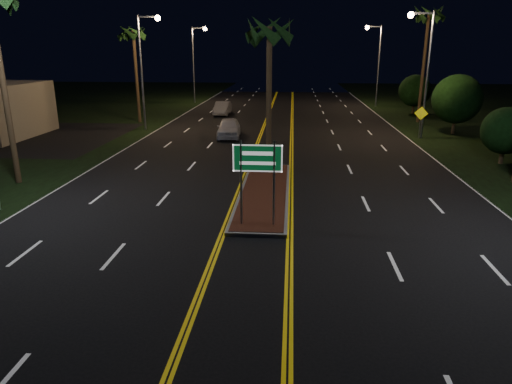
# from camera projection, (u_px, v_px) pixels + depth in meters

# --- Properties ---
(ground) EXTENTS (120.00, 120.00, 0.00)m
(ground) POSITION_uv_depth(u_px,v_px,m) (251.00, 261.00, 14.51)
(ground) COLOR black
(ground) RESTS_ON ground
(median_island) EXTENTS (2.25, 10.25, 0.17)m
(median_island) POSITION_uv_depth(u_px,v_px,m) (264.00, 193.00, 21.15)
(median_island) COLOR gray
(median_island) RESTS_ON ground
(highway_sign) EXTENTS (1.80, 0.08, 3.20)m
(highway_sign) POSITION_uv_depth(u_px,v_px,m) (258.00, 166.00, 16.45)
(highway_sign) COLOR gray
(highway_sign) RESTS_ON ground
(streetlight_left_mid) EXTENTS (1.91, 0.44, 9.00)m
(streetlight_left_mid) POSITION_uv_depth(u_px,v_px,m) (145.00, 59.00, 36.44)
(streetlight_left_mid) COLOR gray
(streetlight_left_mid) RESTS_ON ground
(streetlight_left_far) EXTENTS (1.91, 0.44, 9.00)m
(streetlight_left_far) POSITION_uv_depth(u_px,v_px,m) (196.00, 56.00, 55.46)
(streetlight_left_far) COLOR gray
(streetlight_left_far) RESTS_ON ground
(streetlight_right_mid) EXTENTS (1.91, 0.44, 9.00)m
(streetlight_right_mid) POSITION_uv_depth(u_px,v_px,m) (424.00, 60.00, 32.95)
(streetlight_right_mid) COLOR gray
(streetlight_right_mid) RESTS_ON ground
(streetlight_right_far) EXTENTS (1.91, 0.44, 9.00)m
(streetlight_right_far) POSITION_uv_depth(u_px,v_px,m) (376.00, 56.00, 51.97)
(streetlight_right_far) COLOR gray
(streetlight_right_far) RESTS_ON ground
(palm_median) EXTENTS (2.40, 2.40, 8.30)m
(palm_median) POSITION_uv_depth(u_px,v_px,m) (269.00, 31.00, 22.32)
(palm_median) COLOR #382819
(palm_median) RESTS_ON ground
(palm_left_far) EXTENTS (2.40, 2.40, 8.80)m
(palm_left_far) POSITION_uv_depth(u_px,v_px,m) (133.00, 33.00, 39.78)
(palm_left_far) COLOR #382819
(palm_left_far) RESTS_ON ground
(palm_right_far) EXTENTS (2.40, 2.40, 10.30)m
(palm_right_far) POSITION_uv_depth(u_px,v_px,m) (429.00, 16.00, 39.35)
(palm_right_far) COLOR #382819
(palm_right_far) RESTS_ON ground
(shrub_near) EXTENTS (2.70, 2.70, 3.30)m
(shrub_near) POSITION_uv_depth(u_px,v_px,m) (506.00, 131.00, 26.24)
(shrub_near) COLOR #382819
(shrub_near) RESTS_ON ground
(shrub_mid) EXTENTS (3.78, 3.78, 4.62)m
(shrub_mid) POSITION_uv_depth(u_px,v_px,m) (457.00, 99.00, 35.48)
(shrub_mid) COLOR #382819
(shrub_mid) RESTS_ON ground
(shrub_far) EXTENTS (3.24, 3.24, 3.96)m
(shrub_far) POSITION_uv_depth(u_px,v_px,m) (415.00, 91.00, 47.02)
(shrub_far) COLOR #382819
(shrub_far) RESTS_ON ground
(car_near) EXTENTS (2.56, 5.18, 1.67)m
(car_near) POSITION_uv_depth(u_px,v_px,m) (229.00, 126.00, 34.64)
(car_near) COLOR silver
(car_near) RESTS_ON ground
(car_far) EXTENTS (2.02, 4.65, 1.54)m
(car_far) POSITION_uv_depth(u_px,v_px,m) (222.00, 107.00, 46.56)
(car_far) COLOR #A2A4AC
(car_far) RESTS_ON ground
(warning_sign) EXTENTS (0.91, 0.44, 2.37)m
(warning_sign) POSITION_uv_depth(u_px,v_px,m) (421.00, 118.00, 34.03)
(warning_sign) COLOR gray
(warning_sign) RESTS_ON ground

